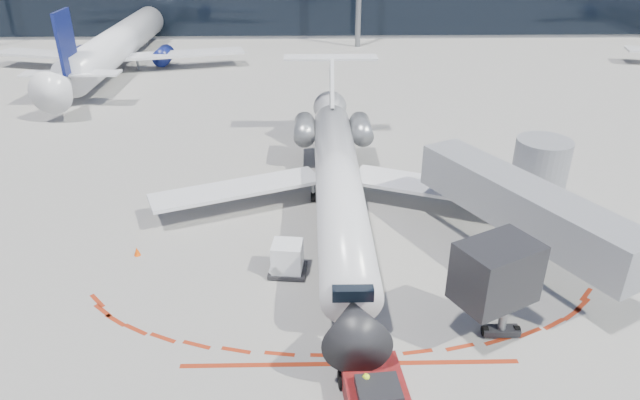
{
  "coord_description": "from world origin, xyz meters",
  "views": [
    {
      "loc": [
        -1.6,
        -29.25,
        16.82
      ],
      "look_at": [
        -1.02,
        -1.16,
        2.29
      ],
      "focal_mm": 32.0,
      "sensor_mm": 36.0,
      "label": 1
    }
  ],
  "objects_px": {
    "ramp_worker": "(365,390)",
    "uld_container": "(287,259)",
    "regional_jet": "(338,176)",
    "pushback_tug": "(376,396)"
  },
  "relations": [
    {
      "from": "regional_jet",
      "to": "pushback_tug",
      "type": "xyz_separation_m",
      "value": [
        0.68,
        -15.67,
        -1.71
      ]
    },
    {
      "from": "regional_jet",
      "to": "ramp_worker",
      "type": "distance_m",
      "value": 15.58
    },
    {
      "from": "regional_jet",
      "to": "pushback_tug",
      "type": "relative_size",
      "value": 4.86
    },
    {
      "from": "regional_jet",
      "to": "pushback_tug",
      "type": "height_order",
      "value": "regional_jet"
    },
    {
      "from": "ramp_worker",
      "to": "uld_container",
      "type": "relative_size",
      "value": 0.79
    },
    {
      "from": "regional_jet",
      "to": "uld_container",
      "type": "relative_size",
      "value": 13.84
    },
    {
      "from": "uld_container",
      "to": "pushback_tug",
      "type": "bearing_deg",
      "value": -62.12
    },
    {
      "from": "regional_jet",
      "to": "ramp_worker",
      "type": "bearing_deg",
      "value": -88.96
    },
    {
      "from": "ramp_worker",
      "to": "pushback_tug",
      "type": "bearing_deg",
      "value": 143.82
    },
    {
      "from": "regional_jet",
      "to": "uld_container",
      "type": "distance_m",
      "value": 7.41
    }
  ]
}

